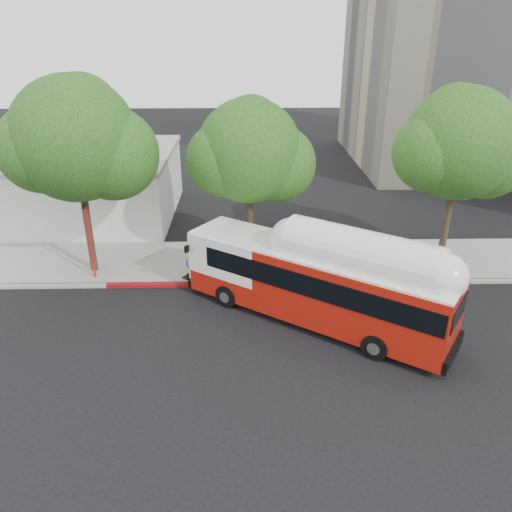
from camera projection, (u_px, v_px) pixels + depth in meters
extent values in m
plane|color=black|center=(275.00, 329.00, 20.94)|extent=(120.00, 120.00, 0.00)
cube|color=gray|center=(268.00, 261.00, 26.79)|extent=(60.00, 5.00, 0.15)
cube|color=gray|center=(271.00, 283.00, 24.44)|extent=(60.00, 0.30, 0.15)
cube|color=maroon|center=(210.00, 284.00, 24.37)|extent=(10.00, 0.32, 0.16)
cylinder|color=#2D2116|center=(87.00, 217.00, 24.43)|extent=(0.36, 0.36, 6.08)
sphere|color=#194213|center=(75.00, 139.00, 22.82)|extent=(5.80, 5.80, 5.80)
sphere|color=#194213|center=(113.00, 154.00, 23.36)|extent=(4.35, 4.35, 4.35)
cylinder|color=#2D2116|center=(250.00, 218.00, 25.19)|extent=(0.36, 0.36, 5.44)
sphere|color=#194213|center=(249.00, 151.00, 23.75)|extent=(5.00, 5.00, 5.00)
sphere|color=#194213|center=(278.00, 164.00, 24.25)|extent=(3.75, 3.75, 3.75)
cylinder|color=#2D2116|center=(448.00, 215.00, 25.16)|extent=(0.36, 0.36, 5.76)
sphere|color=#194213|center=(460.00, 143.00, 23.63)|extent=(5.40, 5.40, 5.40)
sphere|color=#194213|center=(486.00, 157.00, 24.14)|extent=(4.05, 4.05, 4.05)
cube|color=silver|center=(49.00, 186.00, 32.46)|extent=(16.00, 10.00, 4.00)
cube|color=gray|center=(43.00, 154.00, 31.57)|extent=(16.20, 10.20, 0.30)
cube|color=#9F150B|center=(314.00, 284.00, 20.89)|extent=(10.87, 8.65, 2.78)
cube|color=black|center=(325.00, 275.00, 20.41)|extent=(9.96, 8.03, 0.91)
cube|color=white|center=(316.00, 253.00, 20.28)|extent=(10.83, 8.58, 0.10)
cube|color=white|center=(361.00, 259.00, 19.22)|extent=(6.14, 5.09, 0.53)
cube|color=black|center=(199.00, 273.00, 24.57)|extent=(1.62, 1.86, 0.06)
imported|color=navy|center=(199.00, 265.00, 24.38)|extent=(1.41, 1.68, 0.87)
cylinder|color=red|center=(90.00, 245.00, 24.19)|extent=(0.11, 0.11, 3.81)
cube|color=black|center=(84.00, 206.00, 23.34)|extent=(0.05, 0.38, 0.24)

